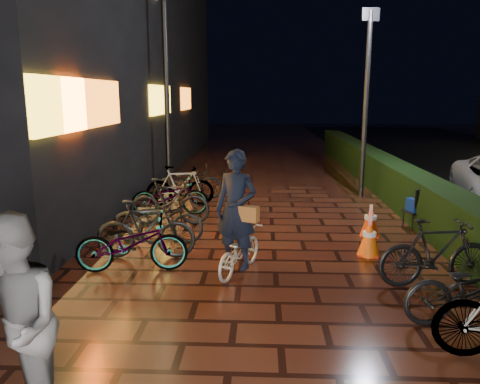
{
  "coord_description": "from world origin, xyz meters",
  "views": [
    {
      "loc": [
        -0.23,
        -5.91,
        2.77
      ],
      "look_at": [
        -0.61,
        2.07,
        1.1
      ],
      "focal_mm": 35.0,
      "sensor_mm": 36.0,
      "label": 1
    }
  ],
  "objects_px": {
    "cyclist": "(238,229)",
    "cart_assembly": "(417,206)",
    "bystander_person": "(14,327)",
    "traffic_barrier": "(370,229)"
  },
  "relations": [
    {
      "from": "cyclist",
      "to": "cart_assembly",
      "type": "distance_m",
      "value": 4.54
    },
    {
      "from": "bystander_person",
      "to": "cyclist",
      "type": "distance_m",
      "value": 3.93
    },
    {
      "from": "cyclist",
      "to": "traffic_barrier",
      "type": "xyz_separation_m",
      "value": [
        2.39,
        1.55,
        -0.42
      ]
    },
    {
      "from": "cart_assembly",
      "to": "traffic_barrier",
      "type": "bearing_deg",
      "value": -136.17
    },
    {
      "from": "traffic_barrier",
      "to": "cart_assembly",
      "type": "height_order",
      "value": "cart_assembly"
    },
    {
      "from": "bystander_person",
      "to": "cart_assembly",
      "type": "height_order",
      "value": "bystander_person"
    },
    {
      "from": "bystander_person",
      "to": "cart_assembly",
      "type": "bearing_deg",
      "value": 104.99
    },
    {
      "from": "bystander_person",
      "to": "cart_assembly",
      "type": "relative_size",
      "value": 2.03
    },
    {
      "from": "bystander_person",
      "to": "cyclist",
      "type": "xyz_separation_m",
      "value": [
        1.62,
        3.57,
        -0.2
      ]
    },
    {
      "from": "traffic_barrier",
      "to": "cart_assembly",
      "type": "distance_m",
      "value": 1.71
    }
  ]
}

